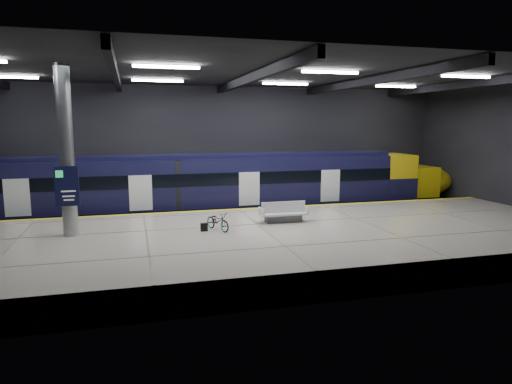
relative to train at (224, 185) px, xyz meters
name	(u,v)px	position (x,y,z in m)	size (l,w,h in m)	color
ground	(252,242)	(0.28, -5.50, -2.06)	(30.00, 30.00, 0.00)	black
room_shell	(252,122)	(0.28, -5.49, 3.66)	(30.10, 16.10, 8.05)	black
platform	(267,244)	(0.28, -8.00, -1.51)	(30.00, 11.00, 1.10)	beige
safety_strip	(239,209)	(0.28, -2.75, -0.95)	(30.00, 0.40, 0.01)	gold
rails	(229,218)	(0.28, 0.00, -1.98)	(30.00, 1.52, 0.16)	gray
train	(224,185)	(0.00, 0.00, 0.00)	(29.40, 2.84, 3.79)	black
bench	(283,215)	(1.57, -6.38, -0.62)	(2.20, 0.93, 0.97)	#595B60
bicycle	(218,221)	(-1.71, -7.25, -0.55)	(0.54, 1.55, 0.81)	#99999E
pannier_bag	(204,227)	(-2.31, -7.25, -0.78)	(0.30, 0.18, 0.35)	black
info_column	(66,154)	(-7.72, -6.52, 2.40)	(0.90, 0.78, 6.90)	#9EA0A5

